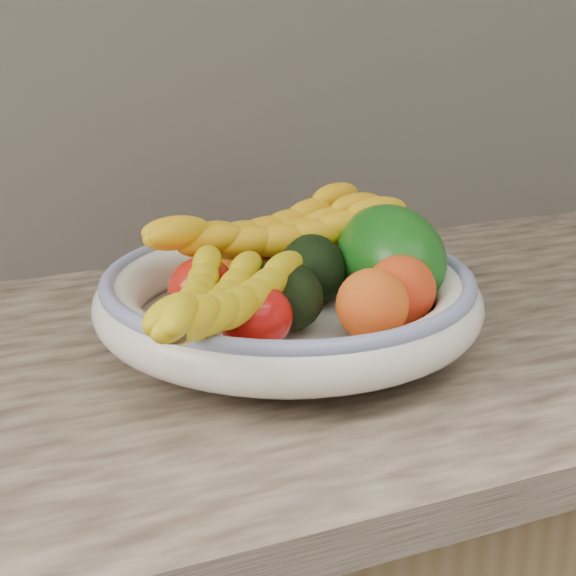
{
  "coord_description": "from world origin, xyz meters",
  "views": [
    {
      "loc": [
        -0.33,
        0.89,
        1.25
      ],
      "look_at": [
        0.0,
        1.66,
        0.96
      ],
      "focal_mm": 55.0,
      "sensor_mm": 36.0,
      "label": 1
    }
  ],
  "objects_px": {
    "banana_bunch_back": "(272,240)",
    "banana_bunch_front": "(214,310)",
    "green_mango": "(389,258)",
    "fruit_bowl": "(288,299)"
  },
  "relations": [
    {
      "from": "banana_bunch_back",
      "to": "banana_bunch_front",
      "type": "xyz_separation_m",
      "value": [
        -0.12,
        -0.16,
        -0.01
      ]
    },
    {
      "from": "green_mango",
      "to": "banana_bunch_back",
      "type": "height_order",
      "value": "green_mango"
    },
    {
      "from": "fruit_bowl",
      "to": "green_mango",
      "type": "relative_size",
      "value": 2.5
    },
    {
      "from": "green_mango",
      "to": "banana_bunch_back",
      "type": "xyz_separation_m",
      "value": [
        -0.1,
        0.07,
        0.01
      ]
    },
    {
      "from": "banana_bunch_back",
      "to": "fruit_bowl",
      "type": "bearing_deg",
      "value": -109.55
    },
    {
      "from": "banana_bunch_front",
      "to": "banana_bunch_back",
      "type": "bearing_deg",
      "value": 0.3
    },
    {
      "from": "fruit_bowl",
      "to": "banana_bunch_back",
      "type": "relative_size",
      "value": 1.26
    },
    {
      "from": "fruit_bowl",
      "to": "banana_bunch_front",
      "type": "height_order",
      "value": "banana_bunch_front"
    },
    {
      "from": "green_mango",
      "to": "banana_bunch_front",
      "type": "xyz_separation_m",
      "value": [
        -0.22,
        -0.09,
        0.01
      ]
    },
    {
      "from": "green_mango",
      "to": "banana_bunch_back",
      "type": "distance_m",
      "value": 0.13
    }
  ]
}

